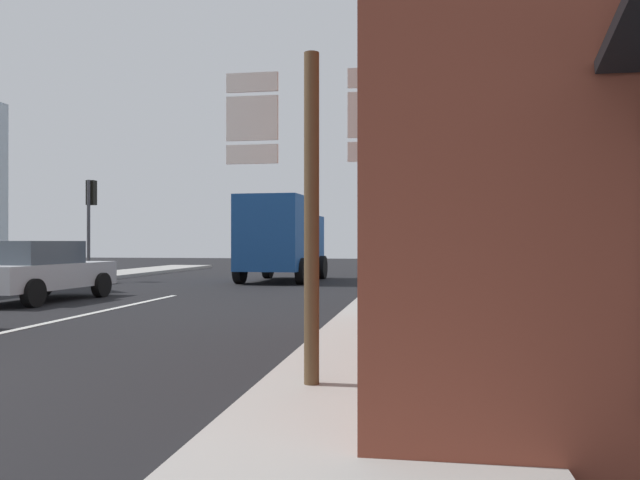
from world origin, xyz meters
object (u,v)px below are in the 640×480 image
Objects in this scene: sedan_far at (37,270)px; route_sign_post at (312,192)px; delivery_truck at (282,236)px; traffic_light_far_left at (91,207)px; traffic_light_near_right at (370,197)px; traffic_light_far_right at (386,210)px.

route_sign_post is (8.26, -8.41, 1.15)m from sedan_far.
traffic_light_far_left reaches higher than delivery_truck.
route_sign_post is at bearing -76.53° from delivery_truck.
traffic_light_far_left is at bearing 148.59° from traffic_light_near_right.
route_sign_post is at bearing -89.25° from traffic_light_far_right.
traffic_light_near_right reaches higher than delivery_truck.
traffic_light_near_right is at bearing 6.16° from sedan_far.
sedan_far is 8.28m from traffic_light_near_right.
traffic_light_far_right is (3.86, -1.08, 0.89)m from delivery_truck.
sedan_far is 11.14m from traffic_light_far_right.
traffic_light_far_right reaches higher than sedan_far.
traffic_light_far_right is at bearing 0.37° from traffic_light_far_left.
delivery_truck reaches higher than sedan_far.
traffic_light_far_right reaches higher than route_sign_post.
sedan_far is 11.84m from route_sign_post.
traffic_light_far_left is at bearing 124.66° from route_sign_post.
traffic_light_far_left is (-6.88, -1.15, 1.08)m from delivery_truck.
route_sign_post is at bearing -88.71° from traffic_light_near_right.
traffic_light_far_left is (-10.95, 15.84, 0.82)m from route_sign_post.
traffic_light_near_right is (3.86, -7.71, 0.86)m from delivery_truck.
route_sign_post is 9.30m from traffic_light_near_right.
route_sign_post is 0.87× the size of traffic_light_far_left.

